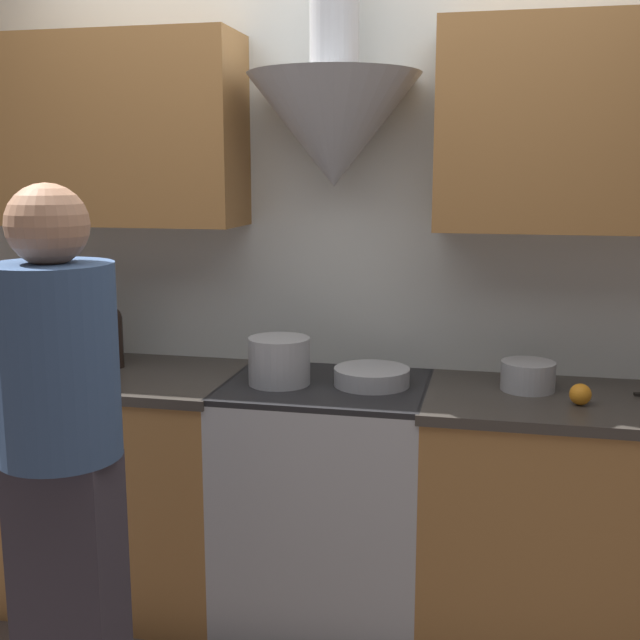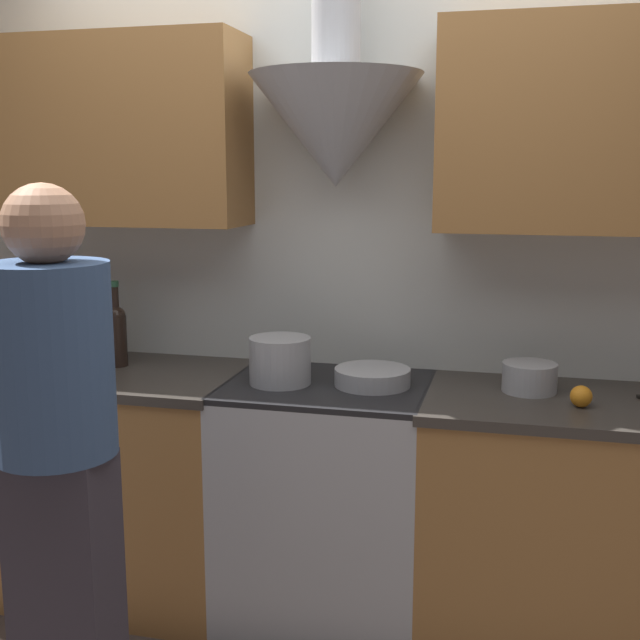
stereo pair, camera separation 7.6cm
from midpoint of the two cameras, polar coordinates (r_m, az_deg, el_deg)
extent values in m
cube|color=silver|center=(3.12, 2.62, 4.02)|extent=(8.40, 0.06, 2.60)
cone|color=#A8AAAF|center=(2.91, 1.90, 13.30)|extent=(0.62, 0.62, 0.39)
cube|color=#9E6B38|center=(3.26, -14.88, 12.78)|extent=(1.16, 0.32, 0.70)
cube|color=#9E6B38|center=(2.87, 19.86, 12.85)|extent=(1.03, 0.32, 0.70)
cube|color=#9E6B38|center=(3.35, -15.02, -11.15)|extent=(1.16, 0.60, 0.87)
cube|color=#38332D|center=(3.21, -15.40, -3.63)|extent=(1.18, 0.62, 0.03)
cube|color=#9E6B38|center=(2.98, 18.46, -14.16)|extent=(1.03, 0.60, 0.87)
cube|color=#38332D|center=(2.83, 18.99, -5.77)|extent=(1.06, 0.62, 0.03)
cube|color=#A8AAAF|center=(3.03, 1.20, -13.03)|extent=(0.72, 0.60, 0.89)
cube|color=black|center=(2.78, -0.20, -16.05)|extent=(0.51, 0.01, 0.40)
cube|color=black|center=(2.88, 1.24, -4.74)|extent=(0.72, 0.60, 0.02)
cube|color=#A8AAAF|center=(3.15, 2.33, -4.53)|extent=(0.72, 0.06, 0.10)
cylinder|color=black|center=(3.44, -21.02, -1.09)|extent=(0.07, 0.07, 0.19)
sphere|color=black|center=(3.42, -21.12, 0.50)|extent=(0.07, 0.07, 0.07)
cylinder|color=black|center=(3.41, -21.20, 1.62)|extent=(0.03, 0.03, 0.10)
cylinder|color=black|center=(3.40, -19.70, -0.99)|extent=(0.07, 0.07, 0.21)
sphere|color=black|center=(3.38, -19.81, 0.75)|extent=(0.07, 0.07, 0.07)
cylinder|color=black|center=(3.37, -19.87, 1.84)|extent=(0.03, 0.03, 0.10)
cylinder|color=maroon|center=(3.37, -19.94, 2.84)|extent=(0.03, 0.03, 0.02)
cylinder|color=black|center=(3.34, -18.23, -1.22)|extent=(0.07, 0.07, 0.19)
sphere|color=black|center=(3.33, -18.33, 0.42)|extent=(0.07, 0.07, 0.07)
cylinder|color=black|center=(3.32, -18.39, 1.50)|extent=(0.03, 0.03, 0.09)
cylinder|color=maroon|center=(3.31, -18.45, 2.49)|extent=(0.03, 0.03, 0.02)
cylinder|color=black|center=(3.29, -16.71, -1.13)|extent=(0.07, 0.07, 0.22)
sphere|color=black|center=(3.27, -16.81, 0.74)|extent=(0.07, 0.07, 0.07)
cylinder|color=black|center=(3.26, -16.87, 1.95)|extent=(0.03, 0.03, 0.11)
cylinder|color=black|center=(3.25, -16.93, 3.07)|extent=(0.03, 0.03, 0.02)
cylinder|color=black|center=(3.24, -15.21, -1.52)|extent=(0.07, 0.07, 0.18)
sphere|color=black|center=(3.23, -15.28, 0.08)|extent=(0.07, 0.07, 0.07)
cylinder|color=black|center=(3.21, -15.34, 1.21)|extent=(0.03, 0.03, 0.10)
cylinder|color=gold|center=(3.21, -15.39, 2.24)|extent=(0.03, 0.03, 0.02)
cylinder|color=black|center=(3.20, -13.60, -1.46)|extent=(0.08, 0.08, 0.20)
sphere|color=black|center=(3.18, -13.67, 0.27)|extent=(0.08, 0.08, 0.08)
cylinder|color=black|center=(3.17, -13.72, 1.45)|extent=(0.03, 0.03, 0.10)
cylinder|color=#234C33|center=(3.16, -13.77, 2.51)|extent=(0.03, 0.03, 0.02)
cylinder|color=#A8AAAF|center=(2.86, -2.10, -2.90)|extent=(0.22, 0.22, 0.17)
cylinder|color=#A8AAAF|center=(2.85, 4.51, -4.06)|extent=(0.27, 0.27, 0.06)
sphere|color=orange|center=(2.73, 18.84, -5.16)|extent=(0.07, 0.07, 0.07)
cylinder|color=#A8AAAF|center=(2.86, 15.41, -3.96)|extent=(0.19, 0.19, 0.10)
cube|color=#38333D|center=(2.48, -16.66, -18.92)|extent=(0.28, 0.18, 0.90)
cylinder|color=#38517A|center=(2.23, -17.63, -2.74)|extent=(0.33, 0.33, 0.52)
sphere|color=#AD7A5B|center=(2.18, -18.16, 6.49)|extent=(0.21, 0.21, 0.21)
camera|label=1|loc=(0.04, -89.20, 0.15)|focal=45.00mm
camera|label=2|loc=(0.04, 90.80, -0.15)|focal=45.00mm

